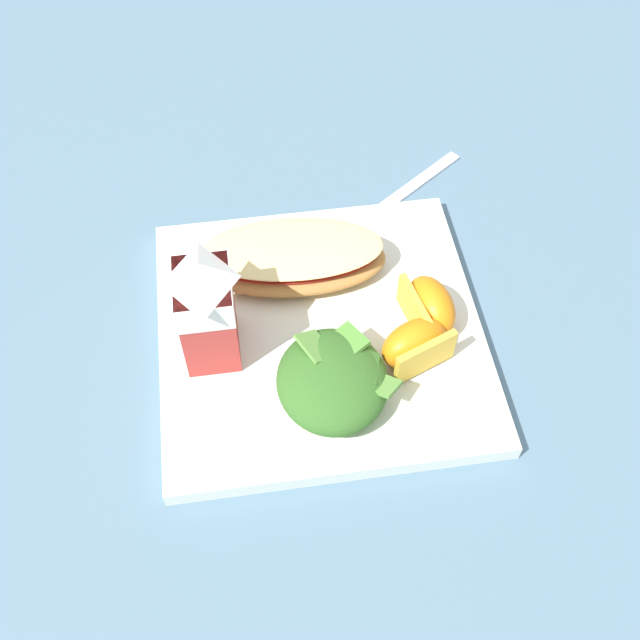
# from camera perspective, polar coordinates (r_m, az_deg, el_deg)

# --- Properties ---
(ground) EXTENTS (3.00, 3.00, 0.00)m
(ground) POSITION_cam_1_polar(r_m,az_deg,el_deg) (0.69, 0.00, -1.29)
(ground) COLOR slate
(white_plate) EXTENTS (0.28, 0.28, 0.02)m
(white_plate) POSITION_cam_1_polar(r_m,az_deg,el_deg) (0.68, 0.00, -0.90)
(white_plate) COLOR white
(white_plate) RESTS_ON ground
(cheesy_pizza_bread) EXTENTS (0.09, 0.18, 0.04)m
(cheesy_pizza_bread) POSITION_cam_1_polar(r_m,az_deg,el_deg) (0.70, -2.05, 4.58)
(cheesy_pizza_bread) COLOR #B77F42
(cheesy_pizza_bread) RESTS_ON white_plate
(green_salad_pile) EXTENTS (0.10, 0.10, 0.04)m
(green_salad_pile) POSITION_cam_1_polar(r_m,az_deg,el_deg) (0.62, 0.87, -4.49)
(green_salad_pile) COLOR #336023
(green_salad_pile) RESTS_ON white_plate
(milk_carton) EXTENTS (0.06, 0.04, 0.11)m
(milk_carton) POSITION_cam_1_polar(r_m,az_deg,el_deg) (0.62, -8.46, 1.12)
(milk_carton) COLOR #B7332D
(milk_carton) RESTS_ON white_plate
(orange_wedge_front) EXTENTS (0.06, 0.07, 0.04)m
(orange_wedge_front) POSITION_cam_1_polar(r_m,az_deg,el_deg) (0.64, 7.07, -1.83)
(orange_wedge_front) COLOR orange
(orange_wedge_front) RESTS_ON white_plate
(orange_wedge_middle) EXTENTS (0.07, 0.05, 0.04)m
(orange_wedge_middle) POSITION_cam_1_polar(r_m,az_deg,el_deg) (0.67, 8.09, 1.04)
(orange_wedge_middle) COLOR orange
(orange_wedge_middle) RESTS_ON white_plate
(metal_fork) EXTENTS (0.12, 0.16, 0.01)m
(metal_fork) POSITION_cam_1_polar(r_m,az_deg,el_deg) (0.79, 4.85, 8.45)
(metal_fork) COLOR silver
(metal_fork) RESTS_ON ground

